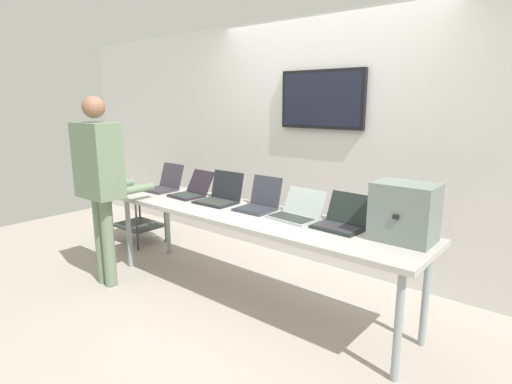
% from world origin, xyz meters
% --- Properties ---
extents(ground, '(8.00, 8.00, 0.04)m').
position_xyz_m(ground, '(0.00, 0.00, -0.02)').
color(ground, '#A79D91').
extents(back_wall, '(8.00, 0.11, 2.53)m').
position_xyz_m(back_wall, '(0.00, 1.13, 1.28)').
color(back_wall, silver).
rests_on(back_wall, ground).
extents(workbench, '(3.02, 0.70, 0.78)m').
position_xyz_m(workbench, '(0.00, 0.00, 0.73)').
color(workbench, '#B1AEA8').
rests_on(workbench, ground).
extents(equipment_box, '(0.40, 0.30, 0.39)m').
position_xyz_m(equipment_box, '(1.26, 0.13, 0.98)').
color(equipment_box, slate).
rests_on(equipment_box, workbench).
extents(laptop_station_0, '(0.32, 0.35, 0.26)m').
position_xyz_m(laptop_station_0, '(-1.27, 0.12, 0.84)').
color(laptop_station_0, '#38333C').
rests_on(laptop_station_0, workbench).
extents(laptop_station_1, '(0.33, 0.39, 0.23)m').
position_xyz_m(laptop_station_1, '(-0.84, 0.12, 0.83)').
color(laptop_station_1, '#28202B').
rests_on(laptop_station_1, workbench).
extents(laptop_station_2, '(0.37, 0.34, 0.27)m').
position_xyz_m(laptop_station_2, '(-0.44, 0.11, 0.84)').
color(laptop_station_2, '#222329').
rests_on(laptop_station_2, workbench).
extents(laptop_station_3, '(0.31, 0.34, 0.27)m').
position_xyz_m(laptop_station_3, '(0.01, 0.14, 0.84)').
color(laptop_station_3, '#35353F').
rests_on(laptop_station_3, workbench).
extents(laptop_station_4, '(0.40, 0.36, 0.22)m').
position_xyz_m(laptop_station_4, '(0.41, 0.12, 0.83)').
color(laptop_station_4, '#AAB6B3').
rests_on(laptop_station_4, workbench).
extents(laptop_station_5, '(0.37, 0.35, 0.24)m').
position_xyz_m(laptop_station_5, '(0.81, 0.13, 0.84)').
color(laptop_station_5, '#202826').
rests_on(laptop_station_5, workbench).
extents(person, '(0.44, 0.58, 1.74)m').
position_xyz_m(person, '(-1.22, -0.62, 1.06)').
color(person, slate).
rests_on(person, ground).
extents(paper_sheet, '(0.25, 0.32, 0.00)m').
position_xyz_m(paper_sheet, '(-1.52, -0.17, 0.78)').
color(paper_sheet, white).
rests_on(paper_sheet, workbench).
extents(storage_cart, '(0.56, 0.44, 0.60)m').
position_xyz_m(storage_cart, '(-2.01, 0.28, 0.40)').
color(storage_cart, '#2E342F').
rests_on(storage_cart, ground).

